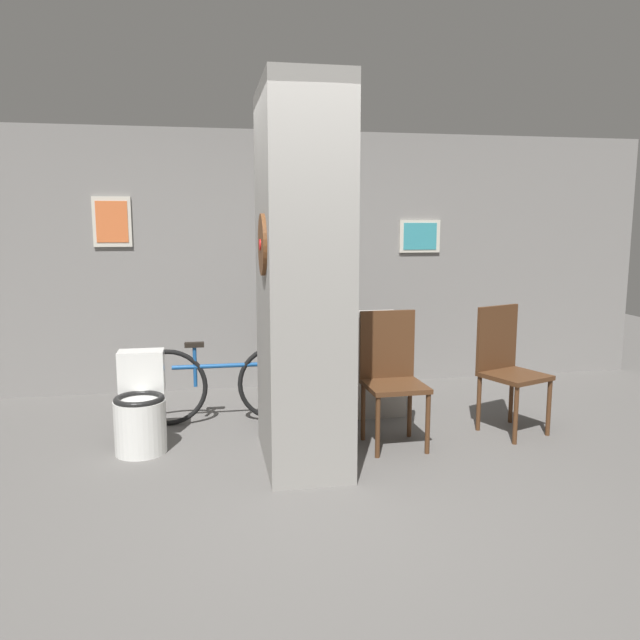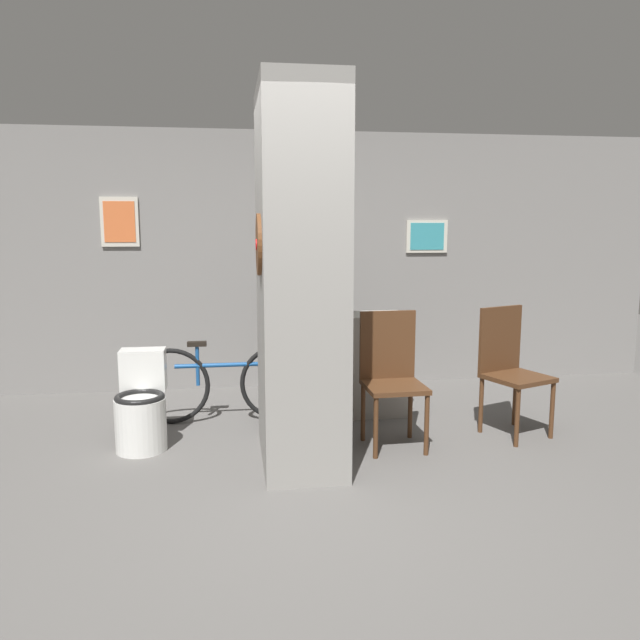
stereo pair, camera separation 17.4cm
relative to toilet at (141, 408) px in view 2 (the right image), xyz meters
name	(u,v)px [view 2 (the right image)]	position (x,y,z in m)	size (l,w,h in m)	color
ground_plane	(320,488)	(1.23, -0.93, -0.31)	(14.00, 14.00, 0.00)	#5B5956
wall_back	(284,261)	(1.23, 1.70, 1.00)	(8.00, 0.09, 2.60)	gray
pillar_center	(300,280)	(1.16, -0.40, 0.99)	(0.59, 1.06, 2.60)	gray
counter_shelf	(338,365)	(1.62, 0.62, 0.14)	(1.18, 0.44, 0.90)	gray
toilet	(141,408)	(0.00, 0.00, 0.00)	(0.38, 0.54, 0.72)	silver
chair_near_pillar	(391,373)	(1.89, -0.19, 0.25)	(0.45, 0.45, 1.02)	#4C2D19
chair_by_doorway	(510,365)	(2.90, -0.07, 0.25)	(0.57, 0.57, 1.02)	#4C2D19
bicycle	(225,383)	(0.63, 0.54, 0.03)	(1.56, 0.42, 0.71)	black
bottle_tall	(342,302)	(1.64, 0.56, 0.70)	(0.09, 0.09, 0.31)	#267233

